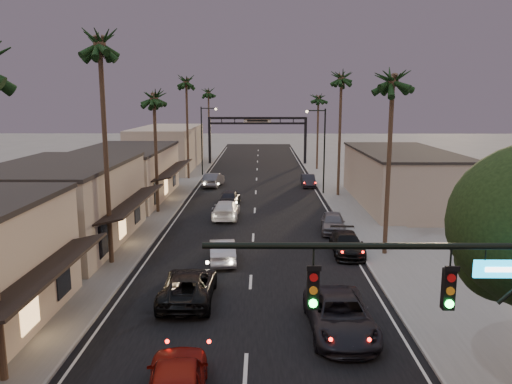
{
  "coord_description": "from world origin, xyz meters",
  "views": [
    {
      "loc": [
        0.57,
        -7.19,
        9.96
      ],
      "look_at": [
        0.16,
        32.8,
        2.5
      ],
      "focal_mm": 35.0,
      "sensor_mm": 36.0,
      "label": 1
    }
  ],
  "objects_px": {
    "streetlight_left": "(204,135)",
    "palm_far": "(208,90)",
    "palm_ra": "(393,74)",
    "curbside_black": "(347,244)",
    "palm_rc": "(318,95)",
    "oncoming_red": "(177,383)",
    "arch": "(257,128)",
    "oncoming_pickup": "(188,286)",
    "palm_lc": "(154,93)",
    "streetlight_right": "(322,144)",
    "palm_lb": "(99,38)",
    "palm_ld": "(186,79)",
    "traffic_signal": "(476,308)",
    "palm_rb": "(342,74)",
    "oncoming_silver": "(222,250)",
    "curbside_near": "(340,315)"
  },
  "relations": [
    {
      "from": "palm_rc",
      "to": "curbside_near",
      "type": "bearing_deg",
      "value": -95.17
    },
    {
      "from": "palm_lb",
      "to": "palm_far",
      "type": "distance_m",
      "value": 56.03
    },
    {
      "from": "streetlight_left",
      "to": "palm_far",
      "type": "bearing_deg",
      "value": 93.95
    },
    {
      "from": "streetlight_left",
      "to": "oncoming_silver",
      "type": "xyz_separation_m",
      "value": [
        5.08,
        -35.47,
        -4.61
      ]
    },
    {
      "from": "traffic_signal",
      "to": "streetlight_right",
      "type": "bearing_deg",
      "value": 88.28
    },
    {
      "from": "palm_rc",
      "to": "oncoming_red",
      "type": "height_order",
      "value": "palm_rc"
    },
    {
      "from": "palm_lc",
      "to": "palm_rc",
      "type": "bearing_deg",
      "value": 58.44
    },
    {
      "from": "arch",
      "to": "streetlight_right",
      "type": "bearing_deg",
      "value": -74.53
    },
    {
      "from": "streetlight_left",
      "to": "palm_lc",
      "type": "xyz_separation_m",
      "value": [
        -1.68,
        -22.0,
        5.14
      ]
    },
    {
      "from": "palm_rb",
      "to": "oncoming_red",
      "type": "height_order",
      "value": "palm_rb"
    },
    {
      "from": "palm_rc",
      "to": "oncoming_pickup",
      "type": "bearing_deg",
      "value": -103.76
    },
    {
      "from": "oncoming_pickup",
      "to": "palm_rc",
      "type": "bearing_deg",
      "value": -104.09
    },
    {
      "from": "oncoming_red",
      "to": "oncoming_pickup",
      "type": "relative_size",
      "value": 0.91
    },
    {
      "from": "palm_ra",
      "to": "oncoming_silver",
      "type": "distance_m",
      "value": 15.04
    },
    {
      "from": "streetlight_left",
      "to": "palm_lc",
      "type": "relative_size",
      "value": 0.74
    },
    {
      "from": "palm_ld",
      "to": "palm_lb",
      "type": "bearing_deg",
      "value": -90.0
    },
    {
      "from": "palm_lc",
      "to": "palm_ra",
      "type": "distance_m",
      "value": 20.99
    },
    {
      "from": "palm_ld",
      "to": "oncoming_red",
      "type": "distance_m",
      "value": 49.19
    },
    {
      "from": "arch",
      "to": "streetlight_left",
      "type": "xyz_separation_m",
      "value": [
        -6.92,
        -12.0,
        -0.2
      ]
    },
    {
      "from": "palm_lc",
      "to": "curbside_black",
      "type": "height_order",
      "value": "palm_lc"
    },
    {
      "from": "oncoming_pickup",
      "to": "palm_lc",
      "type": "bearing_deg",
      "value": -74.55
    },
    {
      "from": "palm_lb",
      "to": "palm_ld",
      "type": "bearing_deg",
      "value": 90.0
    },
    {
      "from": "curbside_near",
      "to": "curbside_black",
      "type": "bearing_deg",
      "value": 77.42
    },
    {
      "from": "arch",
      "to": "oncoming_pickup",
      "type": "xyz_separation_m",
      "value": [
        -3.06,
        -53.6,
        -4.76
      ]
    },
    {
      "from": "traffic_signal",
      "to": "oncoming_red",
      "type": "bearing_deg",
      "value": 155.3
    },
    {
      "from": "arch",
      "to": "oncoming_pickup",
      "type": "height_order",
      "value": "arch"
    },
    {
      "from": "streetlight_left",
      "to": "palm_lb",
      "type": "distance_m",
      "value": 36.93
    },
    {
      "from": "streetlight_left",
      "to": "oncoming_red",
      "type": "distance_m",
      "value": 50.8
    },
    {
      "from": "palm_lb",
      "to": "palm_far",
      "type": "height_order",
      "value": "palm_lb"
    },
    {
      "from": "palm_ra",
      "to": "palm_rc",
      "type": "relative_size",
      "value": 1.08
    },
    {
      "from": "traffic_signal",
      "to": "streetlight_left",
      "type": "relative_size",
      "value": 0.95
    },
    {
      "from": "streetlight_right",
      "to": "palm_rc",
      "type": "bearing_deg",
      "value": 84.95
    },
    {
      "from": "palm_lc",
      "to": "palm_far",
      "type": "relative_size",
      "value": 0.92
    },
    {
      "from": "palm_lb",
      "to": "palm_ld",
      "type": "xyz_separation_m",
      "value": [
        0.0,
        33.0,
        -0.97
      ]
    },
    {
      "from": "oncoming_red",
      "to": "oncoming_pickup",
      "type": "xyz_separation_m",
      "value": [
        -0.88,
        8.78,
        -0.09
      ]
    },
    {
      "from": "palm_lb",
      "to": "palm_rb",
      "type": "relative_size",
      "value": 1.07
    },
    {
      "from": "palm_far",
      "to": "palm_ld",
      "type": "bearing_deg",
      "value": -90.75
    },
    {
      "from": "oncoming_red",
      "to": "palm_ld",
      "type": "bearing_deg",
      "value": -88.55
    },
    {
      "from": "arch",
      "to": "palm_far",
      "type": "xyz_separation_m",
      "value": [
        -8.3,
        8.0,
        5.91
      ]
    },
    {
      "from": "arch",
      "to": "curbside_near",
      "type": "height_order",
      "value": "arch"
    },
    {
      "from": "oncoming_red",
      "to": "oncoming_pickup",
      "type": "height_order",
      "value": "oncoming_red"
    },
    {
      "from": "oncoming_silver",
      "to": "palm_lc",
      "type": "bearing_deg",
      "value": -70.05
    },
    {
      "from": "arch",
      "to": "streetlight_left",
      "type": "bearing_deg",
      "value": -119.97
    },
    {
      "from": "streetlight_right",
      "to": "palm_rc",
      "type": "distance_m",
      "value": 19.75
    },
    {
      "from": "palm_rb",
      "to": "oncoming_red",
      "type": "relative_size",
      "value": 2.81
    },
    {
      "from": "palm_lc",
      "to": "palm_ra",
      "type": "bearing_deg",
      "value": -34.9
    },
    {
      "from": "palm_ld",
      "to": "oncoming_pickup",
      "type": "distance_m",
      "value": 40.7
    },
    {
      "from": "palm_ra",
      "to": "curbside_black",
      "type": "xyz_separation_m",
      "value": [
        -2.43,
        0.15,
        -10.76
      ]
    },
    {
      "from": "palm_lc",
      "to": "palm_ra",
      "type": "relative_size",
      "value": 0.92
    },
    {
      "from": "traffic_signal",
      "to": "curbside_near",
      "type": "bearing_deg",
      "value": 100.75
    }
  ]
}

